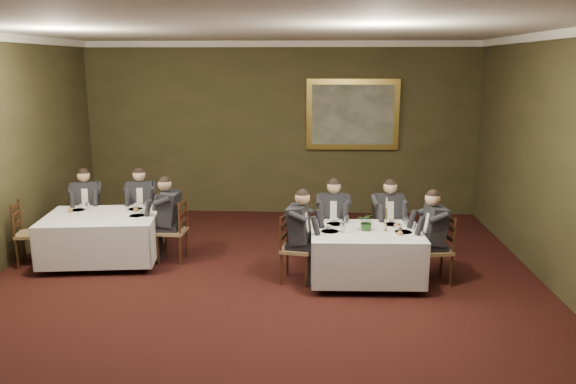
# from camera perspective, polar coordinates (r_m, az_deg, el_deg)

# --- Properties ---
(ground) EXTENTS (10.00, 10.00, 0.00)m
(ground) POSITION_cam_1_polar(r_m,az_deg,el_deg) (7.18, -3.30, -12.34)
(ground) COLOR black
(ground) RESTS_ON ground
(ceiling) EXTENTS (8.00, 10.00, 0.10)m
(ceiling) POSITION_cam_1_polar(r_m,az_deg,el_deg) (6.51, -3.71, 16.76)
(ceiling) COLOR silver
(ceiling) RESTS_ON back_wall
(back_wall) EXTENTS (8.00, 0.10, 3.50)m
(back_wall) POSITION_cam_1_polar(r_m,az_deg,el_deg) (11.55, -0.72, 6.39)
(back_wall) COLOR #323019
(back_wall) RESTS_ON ground
(crown_molding) EXTENTS (8.00, 10.00, 0.12)m
(crown_molding) POSITION_cam_1_polar(r_m,az_deg,el_deg) (6.51, -3.70, 16.23)
(crown_molding) COLOR white
(crown_molding) RESTS_ON back_wall
(table_main) EXTENTS (1.61, 1.24, 0.67)m
(table_main) POSITION_cam_1_polar(r_m,az_deg,el_deg) (8.09, 7.88, -6.04)
(table_main) COLOR #311A0D
(table_main) RESTS_ON ground
(table_second) EXTENTS (1.87, 1.51, 0.67)m
(table_second) POSITION_cam_1_polar(r_m,az_deg,el_deg) (9.26, -18.34, -4.14)
(table_second) COLOR #311A0D
(table_second) RESTS_ON ground
(chair_main_backleft) EXTENTS (0.45, 0.43, 1.00)m
(chair_main_backleft) POSITION_cam_1_polar(r_m,az_deg,el_deg) (8.87, 4.57, -5.37)
(chair_main_backleft) COLOR olive
(chair_main_backleft) RESTS_ON ground
(diner_main_backleft) EXTENTS (0.43, 0.49, 1.35)m
(diner_main_backleft) POSITION_cam_1_polar(r_m,az_deg,el_deg) (8.79, 4.59, -3.98)
(diner_main_backleft) COLOR black
(diner_main_backleft) RESTS_ON chair_main_backleft
(chair_main_backright) EXTENTS (0.49, 0.47, 1.00)m
(chair_main_backright) POSITION_cam_1_polar(r_m,az_deg,el_deg) (8.96, 9.96, -5.35)
(chair_main_backright) COLOR olive
(chair_main_backright) RESTS_ON ground
(diner_main_backright) EXTENTS (0.46, 0.53, 1.35)m
(diner_main_backright) POSITION_cam_1_polar(r_m,az_deg,el_deg) (8.88, 10.03, -3.97)
(diner_main_backright) COLOR black
(diner_main_backright) RESTS_ON chair_main_backright
(chair_main_endleft) EXTENTS (0.49, 0.51, 1.00)m
(chair_main_endleft) POSITION_cam_1_polar(r_m,az_deg,el_deg) (8.10, 0.79, -7.14)
(chair_main_endleft) COLOR olive
(chair_main_endleft) RESTS_ON ground
(diner_main_endleft) EXTENTS (0.54, 0.48, 1.35)m
(diner_main_endleft) POSITION_cam_1_polar(r_m,az_deg,el_deg) (8.02, 0.88, -5.61)
(diner_main_endleft) COLOR black
(diner_main_endleft) RESTS_ON chair_main_endleft
(chair_main_endright) EXTENTS (0.48, 0.50, 1.00)m
(chair_main_endright) POSITION_cam_1_polar(r_m,az_deg,el_deg) (8.32, 14.71, -7.02)
(chair_main_endright) COLOR olive
(chair_main_endright) RESTS_ON ground
(diner_main_endright) EXTENTS (0.53, 0.47, 1.35)m
(diner_main_endright) POSITION_cam_1_polar(r_m,az_deg,el_deg) (8.24, 14.72, -5.53)
(diner_main_endright) COLOR black
(diner_main_endright) RESTS_ON chair_main_endright
(chair_sec_backleft) EXTENTS (0.54, 0.53, 1.00)m
(chair_sec_backleft) POSITION_cam_1_polar(r_m,az_deg,el_deg) (10.25, -19.60, -3.58)
(chair_sec_backleft) COLOR olive
(chair_sec_backleft) RESTS_ON ground
(diner_sec_backleft) EXTENTS (0.52, 0.57, 1.35)m
(diner_sec_backleft) POSITION_cam_1_polar(r_m,az_deg,el_deg) (10.18, -19.71, -2.36)
(diner_sec_backleft) COLOR black
(diner_sec_backleft) RESTS_ON chair_sec_backleft
(chair_sec_backright) EXTENTS (0.50, 0.48, 1.00)m
(chair_sec_backright) POSITION_cam_1_polar(r_m,az_deg,el_deg) (10.04, -14.50, -3.57)
(chair_sec_backright) COLOR olive
(chair_sec_backright) RESTS_ON ground
(diner_sec_backright) EXTENTS (0.47, 0.53, 1.35)m
(diner_sec_backright) POSITION_cam_1_polar(r_m,az_deg,el_deg) (9.96, -14.58, -2.33)
(diner_sec_backright) COLOR black
(diner_sec_backright) RESTS_ON chair_sec_backright
(chair_sec_endright) EXTENTS (0.45, 0.46, 1.00)m
(chair_sec_endright) POSITION_cam_1_polar(r_m,az_deg,el_deg) (9.10, -11.58, -5.13)
(chair_sec_endright) COLOR olive
(chair_sec_endright) RESTS_ON ground
(diner_sec_endright) EXTENTS (0.50, 0.44, 1.35)m
(diner_sec_endright) POSITION_cam_1_polar(r_m,az_deg,el_deg) (9.03, -11.72, -3.75)
(diner_sec_endright) COLOR black
(diner_sec_endright) RESTS_ON chair_sec_endright
(chair_sec_endleft) EXTENTS (0.51, 0.52, 1.00)m
(chair_sec_endleft) POSITION_cam_1_polar(r_m,az_deg,el_deg) (9.64, -24.59, -5.04)
(chair_sec_endleft) COLOR olive
(chair_sec_endleft) RESTS_ON ground
(centerpiece) EXTENTS (0.31, 0.29, 0.28)m
(centerpiece) POSITION_cam_1_polar(r_m,az_deg,el_deg) (7.97, 8.04, -2.92)
(centerpiece) COLOR #2D5926
(centerpiece) RESTS_ON table_main
(candlestick) EXTENTS (0.07, 0.07, 0.49)m
(candlestick) POSITION_cam_1_polar(r_m,az_deg,el_deg) (7.99, 9.92, -2.65)
(candlestick) COLOR gold
(candlestick) RESTS_ON table_main
(place_setting_table_main) EXTENTS (0.33, 0.31, 0.14)m
(place_setting_table_main) POSITION_cam_1_polar(r_m,az_deg,el_deg) (8.29, 5.16, -2.99)
(place_setting_table_main) COLOR white
(place_setting_table_main) RESTS_ON table_main
(place_setting_table_second) EXTENTS (0.33, 0.31, 0.14)m
(place_setting_table_second) POSITION_cam_1_polar(r_m,az_deg,el_deg) (9.64, -20.29, -1.50)
(place_setting_table_second) COLOR white
(place_setting_table_second) RESTS_ON table_second
(painting) EXTENTS (1.86, 0.09, 1.41)m
(painting) POSITION_cam_1_polar(r_m,az_deg,el_deg) (11.45, 6.57, 7.81)
(painting) COLOR gold
(painting) RESTS_ON back_wall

